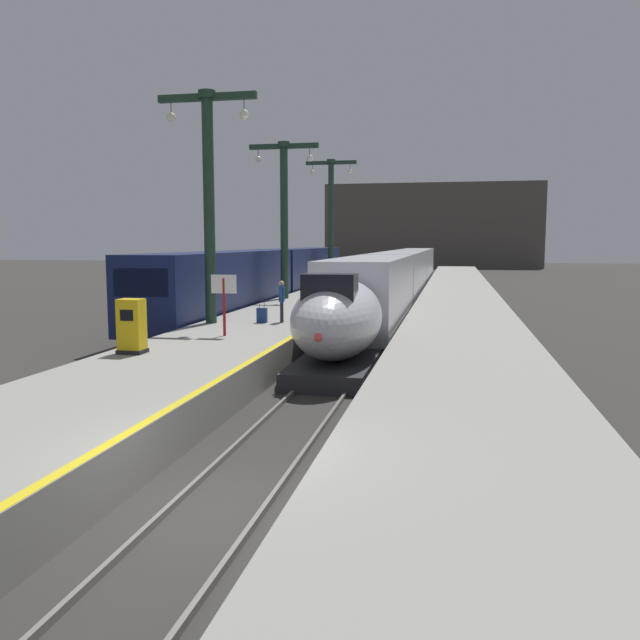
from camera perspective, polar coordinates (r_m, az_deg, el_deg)
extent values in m
plane|color=#33302D|center=(11.11, -8.85, -16.04)|extent=(260.00, 260.00, 0.00)
cube|color=gray|center=(35.39, -1.12, 0.69)|extent=(4.80, 110.00, 1.05)
cube|color=gray|center=(34.55, 12.11, 0.39)|extent=(4.80, 110.00, 1.05)
cube|color=yellow|center=(34.91, 2.53, 1.47)|extent=(0.20, 107.80, 0.01)
cube|color=slate|center=(37.58, 4.72, 0.31)|extent=(0.08, 110.00, 0.12)
cube|color=slate|center=(37.44, 7.00, 0.26)|extent=(0.08, 110.00, 0.12)
cube|color=slate|center=(39.36, -7.08, 0.58)|extent=(0.08, 110.00, 0.12)
cube|color=slate|center=(38.91, -4.98, 0.53)|extent=(0.08, 110.00, 0.12)
ellipsoid|color=silver|center=(21.27, 1.59, 0.14)|extent=(2.78, 6.60, 2.56)
cube|color=#28282D|center=(21.18, 1.42, -4.14)|extent=(2.46, 5.61, 0.55)
cube|color=black|center=(19.71, 0.85, 2.74)|extent=(1.59, 1.00, 0.90)
sphere|color=#F24C4C|center=(18.15, -0.16, -1.48)|extent=(0.28, 0.28, 0.28)
cube|color=silver|center=(30.09, 4.53, 2.55)|extent=(2.90, 14.00, 3.05)
cube|color=black|center=(30.26, 1.86, 3.63)|extent=(0.04, 11.90, 0.80)
cube|color=black|center=(29.92, 7.24, 3.55)|extent=(0.04, 11.90, 0.80)
cube|color=silver|center=(30.21, 4.51, 0.14)|extent=(2.92, 13.30, 0.24)
cube|color=black|center=(25.88, 3.29, -2.14)|extent=(2.03, 2.20, 0.56)
cube|color=black|center=(34.69, 5.40, 0.13)|extent=(2.03, 2.20, 0.56)
cube|color=silver|center=(46.58, 7.01, 4.02)|extent=(2.90, 18.00, 3.05)
cube|color=black|center=(46.69, 5.28, 4.73)|extent=(0.04, 15.84, 0.80)
cube|color=black|center=(46.47, 8.78, 4.67)|extent=(0.04, 15.84, 0.80)
cube|color=black|center=(40.63, 6.30, 1.09)|extent=(2.03, 2.20, 0.56)
cube|color=black|center=(52.79, 7.51, 2.39)|extent=(2.03, 2.20, 0.56)
cube|color=silver|center=(65.13, 8.30, 4.78)|extent=(2.90, 18.00, 3.05)
cube|color=black|center=(65.20, 7.06, 5.29)|extent=(0.04, 15.84, 0.80)
cube|color=black|center=(65.05, 9.57, 5.24)|extent=(0.04, 15.84, 0.80)
cube|color=black|center=(59.12, 7.94, 2.85)|extent=(2.03, 2.20, 0.56)
cube|color=black|center=(71.31, 8.56, 3.51)|extent=(2.03, 2.20, 0.56)
cube|color=#141E4C|center=(34.32, -8.54, 3.15)|extent=(2.85, 18.00, 3.30)
cube|color=black|center=(26.06, -15.30, 3.16)|extent=(2.28, 0.08, 1.10)
cube|color=black|center=(34.80, -10.72, 3.98)|extent=(0.04, 15.30, 0.90)
cube|color=black|center=(33.85, -6.33, 3.98)|extent=(0.04, 15.30, 0.90)
cube|color=black|center=(29.19, -12.33, -1.30)|extent=(2.00, 2.00, 0.52)
cube|color=black|center=(39.92, -5.67, 0.97)|extent=(2.00, 2.00, 0.52)
cube|color=#141E4C|center=(52.17, -1.53, 4.45)|extent=(2.85, 18.00, 3.30)
cylinder|color=#1E3828|center=(26.64, -9.62, 9.49)|extent=(0.44, 0.44, 9.08)
cylinder|color=#1E3828|center=(27.21, -9.81, 18.76)|extent=(0.68, 0.68, 0.30)
cube|color=#1E3828|center=(27.19, -9.81, 18.55)|extent=(4.00, 0.24, 0.28)
cylinder|color=#1E3828|center=(27.68, -12.83, 17.53)|extent=(0.03, 0.03, 0.60)
sphere|color=#EFEACC|center=(27.62, -12.81, 16.82)|extent=(0.36, 0.36, 0.36)
cylinder|color=#1E3828|center=(26.63, -6.63, 18.09)|extent=(0.03, 0.03, 0.60)
sphere|color=#EFEACC|center=(26.56, -6.61, 17.35)|extent=(0.36, 0.36, 0.36)
cylinder|color=#1E3828|center=(37.87, -3.13, 8.58)|extent=(0.44, 0.44, 8.85)
cylinder|color=#1E3828|center=(38.24, -3.18, 15.00)|extent=(0.68, 0.68, 0.30)
cube|color=#1E3828|center=(38.23, -3.18, 14.85)|extent=(4.00, 0.24, 0.28)
cylinder|color=#1E3828|center=(38.58, -5.40, 14.23)|extent=(0.03, 0.03, 0.60)
sphere|color=#EFEACC|center=(38.54, -5.39, 13.71)|extent=(0.36, 0.36, 0.36)
cylinder|color=#1E3828|center=(37.84, -0.90, 14.41)|extent=(0.03, 0.03, 0.60)
sphere|color=#EFEACC|center=(37.79, -0.90, 13.88)|extent=(0.36, 0.36, 0.36)
cylinder|color=#1E3828|center=(52.19, 0.96, 8.53)|extent=(0.44, 0.44, 9.63)
cylinder|color=#1E3828|center=(52.53, 0.97, 13.62)|extent=(0.68, 0.68, 0.30)
cube|color=#1E3828|center=(52.52, 0.97, 13.51)|extent=(4.00, 0.24, 0.28)
cylinder|color=#1E3828|center=(52.78, -0.67, 13.10)|extent=(0.03, 0.03, 0.60)
sphere|color=#EFEACC|center=(52.74, -0.67, 12.72)|extent=(0.36, 0.36, 0.36)
cylinder|color=#1E3828|center=(52.23, 2.63, 13.16)|extent=(0.03, 0.03, 0.60)
sphere|color=#EFEACC|center=(52.19, 2.63, 12.78)|extent=(0.36, 0.36, 0.36)
cylinder|color=#23232D|center=(26.52, -3.35, 0.69)|extent=(0.13, 0.13, 0.85)
cylinder|color=#23232D|center=(26.69, -3.33, 0.72)|extent=(0.13, 0.13, 0.85)
cube|color=#1E478C|center=(26.54, -3.35, 2.28)|extent=(0.29, 0.42, 0.62)
cylinder|color=#1E478C|center=(26.30, -3.38, 2.13)|extent=(0.09, 0.09, 0.58)
cylinder|color=#1E478C|center=(26.78, -3.33, 2.22)|extent=(0.09, 0.09, 0.58)
sphere|color=tan|center=(26.51, -3.36, 3.19)|extent=(0.22, 0.22, 0.22)
cube|color=navy|center=(26.56, -5.07, 0.41)|extent=(0.40, 0.22, 0.60)
cylinder|color=#262628|center=(26.54, -5.29, 1.44)|extent=(0.02, 0.02, 0.36)
cylinder|color=#262628|center=(26.48, -4.87, 1.43)|extent=(0.02, 0.02, 0.36)
cube|color=#262628|center=(26.49, -5.08, 1.85)|extent=(0.22, 0.03, 0.02)
cube|color=yellow|center=(19.91, -16.06, -0.52)|extent=(0.70, 0.56, 1.60)
cube|color=black|center=(19.62, -16.47, 0.39)|extent=(0.40, 0.02, 0.32)
cube|color=black|center=(20.02, -15.99, -2.62)|extent=(0.76, 0.62, 0.12)
cylinder|color=maroon|center=(22.95, -8.33, 1.11)|extent=(0.10, 0.10, 2.00)
cube|color=white|center=(22.88, -8.37, 3.11)|extent=(0.90, 0.06, 0.64)
cube|color=#4C4742|center=(111.68, 9.70, 8.10)|extent=(36.00, 2.00, 14.00)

